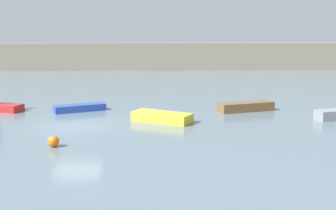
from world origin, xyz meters
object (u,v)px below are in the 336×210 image
rowboat_yellow (162,117)px  mooring_buoy (54,141)px  rowboat_brown (246,107)px  rowboat_blue (80,108)px

rowboat_yellow → mooring_buoy: size_ratio=6.60×
rowboat_brown → mooring_buoy: size_ratio=6.89×
rowboat_yellow → mooring_buoy: bearing=-103.3°
rowboat_blue → rowboat_brown: rowboat_brown is taller
rowboat_blue → mooring_buoy: size_ratio=6.24×
mooring_buoy → rowboat_yellow: bearing=46.6°
rowboat_yellow → rowboat_blue: bearing=178.4°
rowboat_yellow → mooring_buoy: (-4.85, -5.13, -0.00)m
rowboat_blue → rowboat_yellow: bearing=-55.3°
rowboat_yellow → rowboat_brown: bearing=59.1°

